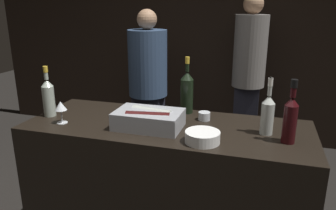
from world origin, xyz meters
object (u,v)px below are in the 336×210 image
(ice_bin_with_bottles, at_px, (149,119))
(white_wine_bottle, at_px, (268,113))
(wine_glass, at_px, (61,107))
(red_wine_bottle_black_foil, at_px, (290,117))
(bowl_white, at_px, (203,137))
(champagne_bottle, at_px, (187,91))
(person_blond_tee, at_px, (148,81))
(person_in_hoodie, at_px, (249,70))
(candle_votive, at_px, (204,116))
(rose_wine_bottle, at_px, (48,96))

(ice_bin_with_bottles, xyz_separation_m, white_wine_bottle, (0.70, 0.10, 0.07))
(wine_glass, bearing_deg, red_wine_bottle_black_foil, 3.76)
(bowl_white, distance_m, champagne_bottle, 0.54)
(person_blond_tee, bearing_deg, red_wine_bottle_black_foil, 104.28)
(white_wine_bottle, bearing_deg, person_blond_tee, 132.18)
(ice_bin_with_bottles, height_order, person_in_hoodie, person_in_hoodie)
(ice_bin_with_bottles, height_order, red_wine_bottle_black_foil, red_wine_bottle_black_foil)
(candle_votive, distance_m, person_blond_tee, 1.51)
(ice_bin_with_bottles, distance_m, bowl_white, 0.39)
(champagne_bottle, bearing_deg, person_in_hoodie, 77.11)
(wine_glass, bearing_deg, rose_wine_bottle, 147.63)
(person_blond_tee, bearing_deg, candle_votive, 95.87)
(champagne_bottle, height_order, person_blond_tee, person_blond_tee)
(champagne_bottle, distance_m, person_in_hoodie, 1.53)
(candle_votive, height_order, white_wine_bottle, white_wine_bottle)
(candle_votive, relative_size, red_wine_bottle_black_foil, 0.22)
(champagne_bottle, bearing_deg, ice_bin_with_bottles, -113.17)
(wine_glass, bearing_deg, person_in_hoodie, 61.20)
(white_wine_bottle, relative_size, rose_wine_bottle, 0.98)
(white_wine_bottle, bearing_deg, champagne_bottle, 154.85)
(white_wine_bottle, bearing_deg, bowl_white, -145.54)
(ice_bin_with_bottles, height_order, person_blond_tee, person_blond_tee)
(ice_bin_with_bottles, relative_size, rose_wine_bottle, 1.19)
(person_blond_tee, bearing_deg, white_wine_bottle, 103.62)
(bowl_white, height_order, white_wine_bottle, white_wine_bottle)
(champagne_bottle, distance_m, white_wine_bottle, 0.60)
(bowl_white, distance_m, person_blond_tee, 1.85)
(candle_votive, distance_m, champagne_bottle, 0.23)
(bowl_white, xyz_separation_m, person_in_hoodie, (0.13, 1.97, 0.01))
(wine_glass, relative_size, person_in_hoodie, 0.08)
(rose_wine_bottle, bearing_deg, candle_votive, 11.90)
(person_blond_tee, bearing_deg, bowl_white, 90.95)
(white_wine_bottle, height_order, person_in_hoodie, person_in_hoodie)
(ice_bin_with_bottles, distance_m, rose_wine_bottle, 0.74)
(bowl_white, xyz_separation_m, wine_glass, (-0.93, 0.04, 0.08))
(wine_glass, distance_m, red_wine_bottle_black_foil, 1.39)
(wine_glass, xyz_separation_m, white_wine_bottle, (1.27, 0.19, 0.02))
(candle_votive, distance_m, white_wine_bottle, 0.43)
(candle_votive, bearing_deg, rose_wine_bottle, -168.10)
(wine_glass, xyz_separation_m, red_wine_bottle_black_foil, (1.39, 0.09, 0.04))
(wine_glass, relative_size, champagne_bottle, 0.37)
(wine_glass, relative_size, person_blond_tee, 0.09)
(candle_votive, bearing_deg, champagne_bottle, 140.96)
(wine_glass, relative_size, red_wine_bottle_black_foil, 0.41)
(rose_wine_bottle, bearing_deg, bowl_white, -7.71)
(champagne_bottle, xyz_separation_m, white_wine_bottle, (0.55, -0.26, -0.03))
(champagne_bottle, distance_m, person_blond_tee, 1.34)
(champagne_bottle, xyz_separation_m, rose_wine_bottle, (-0.88, -0.34, -0.02))
(red_wine_bottle_black_foil, bearing_deg, champagne_bottle, 152.05)
(wine_glass, bearing_deg, bowl_white, -2.73)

